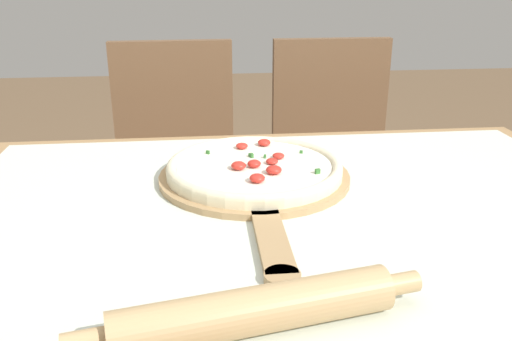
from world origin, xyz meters
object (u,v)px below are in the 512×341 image
object	(u,v)px
pizza_peel	(256,181)
chair_right	(334,159)
chair_left	(176,165)
rolling_pin	(255,311)
pizza	(254,167)

from	to	relation	value
pizza_peel	chair_right	bearing A→B (deg)	64.42
chair_left	chair_right	world-z (taller)	same
rolling_pin	chair_left	bearing A→B (deg)	96.98
pizza	chair_right	distance (m)	0.77
rolling_pin	chair_left	size ratio (longest dim) A/B	0.46
rolling_pin	chair_right	bearing A→B (deg)	71.57
pizza	pizza_peel	bearing A→B (deg)	-90.42
rolling_pin	chair_left	xyz separation A→B (m)	(-0.14, 1.12, -0.23)
rolling_pin	chair_right	xyz separation A→B (m)	(0.37, 1.12, -0.23)
pizza	chair_left	size ratio (longest dim) A/B	0.38
rolling_pin	chair_right	distance (m)	1.20
pizza_peel	chair_left	distance (m)	0.74
pizza_peel	pizza	distance (m)	0.03
rolling_pin	pizza	bearing A→B (deg)	84.25
pizza_peel	chair_left	world-z (taller)	chair_left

